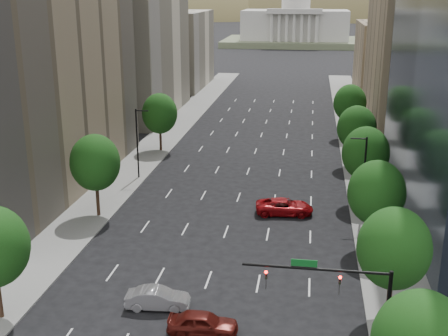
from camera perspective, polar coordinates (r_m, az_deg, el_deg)
The scene contains 21 objects.
sidewalk_left at distance 70.06m, azimuth -11.22°, elevation -2.15°, with size 6.00×200.00×0.15m, color slate.
sidewalk_right at distance 66.56m, azimuth 14.85°, elevation -3.46°, with size 6.00×200.00×0.15m, color slate.
midrise_cream_left at distance 110.07m, azimuth -8.92°, elevation 14.29°, with size 14.00×30.00×35.00m, color beige.
filler_left at distance 142.47m, azimuth -4.76°, elevation 11.67°, with size 14.00×26.00×18.00m, color beige.
parking_tan_right at distance 103.72m, azimuth 18.65°, elevation 12.04°, with size 14.00×30.00×30.00m, color #8C7759.
filler_right at distance 136.89m, azimuth 16.13°, elevation 10.41°, with size 14.00×26.00×16.00m, color #8C7759.
tree_right_1 at distance 42.22m, azimuth 16.57°, elevation -7.69°, with size 5.20×5.20×8.75m.
tree_right_2 at distance 53.31m, azimuth 14.95°, elevation -2.40°, with size 5.20×5.20×8.61m.
tree_right_3 at distance 64.61m, azimuth 13.92°, elevation 1.42°, with size 5.20×5.20×8.89m.
tree_right_4 at distance 78.23m, azimuth 13.07°, elevation 3.91°, with size 5.20×5.20×8.46m.
tree_right_5 at distance 93.79m, azimuth 12.43°, elevation 6.33°, with size 5.20×5.20×8.75m.
tree_left_1 at distance 60.64m, azimuth -12.71°, elevation 0.53°, with size 5.20×5.20×8.97m.
tree_left_2 at distance 84.66m, azimuth -6.42°, elevation 5.41°, with size 5.20×5.20×8.68m.
streetlight_rn at distance 60.09m, azimuth 13.70°, elevation -0.82°, with size 1.70×0.20×9.00m.
streetlight_ln at distance 72.55m, azimuth -8.59°, elevation 2.62°, with size 1.70×0.20×9.00m.
traffic_signal at distance 36.76m, azimuth 12.21°, elevation -12.28°, with size 9.12×0.40×7.38m.
capitol at distance 252.19m, azimuth 7.10°, elevation 13.99°, with size 60.00×40.00×35.20m.
foothills at distance 605.02m, azimuth 11.39°, elevation 11.32°, with size 720.00×413.00×263.00m.
car_maroon at distance 41.38m, azimuth -2.13°, elevation -15.20°, with size 1.99×4.96×1.69m, color #4A100C.
car_silver at distance 44.58m, azimuth -6.61°, elevation -12.78°, with size 1.69×4.85×1.60m, color gray.
car_red_far at distance 61.73m, azimuth 6.03°, elevation -3.85°, with size 2.82×6.12×1.70m, color #980B0F.
Camera 1 is at (7.71, -1.95, 23.15)m, focal length 45.91 mm.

